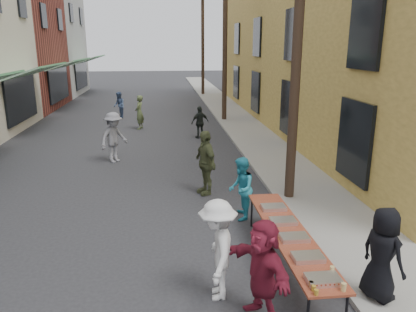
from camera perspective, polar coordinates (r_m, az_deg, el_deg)
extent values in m
plane|color=#28282B|center=(8.32, -12.28, -14.73)|extent=(120.00, 120.00, 0.00)
cube|color=gray|center=(22.90, 4.01, 5.14)|extent=(2.20, 60.00, 0.10)
cube|color=gray|center=(37.78, -24.00, 14.72)|extent=(8.00, 8.00, 9.00)
cube|color=#A28239|center=(23.50, 20.19, 16.66)|extent=(10.00, 28.00, 10.00)
cylinder|color=#2D2116|center=(10.71, 12.58, 17.06)|extent=(0.26, 0.26, 9.00)
cylinder|color=#2D2116|center=(22.42, 2.40, 16.37)|extent=(0.26, 0.26, 9.00)
cylinder|color=#2D2116|center=(34.33, -0.75, 16.05)|extent=(0.26, 0.26, 9.00)
cube|color=maroon|center=(7.84, 11.33, -10.58)|extent=(0.70, 4.00, 0.04)
cylinder|color=black|center=(9.57, 6.17, -7.88)|extent=(0.04, 0.04, 0.71)
cylinder|color=black|center=(9.71, 9.54, -7.67)|extent=(0.04, 0.04, 0.71)
cube|color=maroon|center=(6.46, 15.90, -16.35)|extent=(0.50, 0.33, 0.08)
cube|color=#B2B2B7|center=(6.98, 13.87, -13.65)|extent=(0.50, 0.33, 0.08)
cube|color=tan|center=(7.56, 12.05, -11.15)|extent=(0.50, 0.33, 0.08)
cube|color=#B2B2B7|center=(8.16, 10.51, -9.00)|extent=(0.50, 0.33, 0.08)
cube|color=tan|center=(8.78, 9.21, -7.14)|extent=(0.50, 0.33, 0.08)
cylinder|color=#A57F26|center=(6.15, 14.98, -18.04)|extent=(0.07, 0.07, 0.08)
cylinder|color=#A57F26|center=(6.23, 14.64, -17.55)|extent=(0.07, 0.07, 0.08)
cylinder|color=#A57F26|center=(6.31, 14.31, -17.07)|extent=(0.07, 0.07, 0.08)
cylinder|color=tan|center=(6.33, 18.54, -17.08)|extent=(0.08, 0.08, 0.12)
imported|color=teal|center=(9.83, 4.64, -4.60)|extent=(0.72, 0.85, 1.54)
imported|color=silver|center=(6.85, 1.36, -13.05)|extent=(0.76, 1.18, 1.73)
imported|color=#4D5431|center=(11.40, -0.38, -0.92)|extent=(0.79, 1.17, 1.84)
imported|color=maroon|center=(6.47, 7.67, -15.55)|extent=(1.04, 1.58, 1.63)
imported|color=black|center=(7.24, 23.33, -12.55)|extent=(0.75, 0.90, 1.58)
imported|color=gray|center=(14.93, -13.11, 2.56)|extent=(1.28, 1.33, 1.82)
imported|color=black|center=(18.36, -1.13, 4.76)|extent=(0.93, 0.66, 1.46)
imported|color=#4E5D35|center=(20.65, -9.62, 6.08)|extent=(0.55, 0.70, 1.70)
imported|color=#425880|center=(24.09, -12.38, 7.02)|extent=(0.77, 0.88, 1.51)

